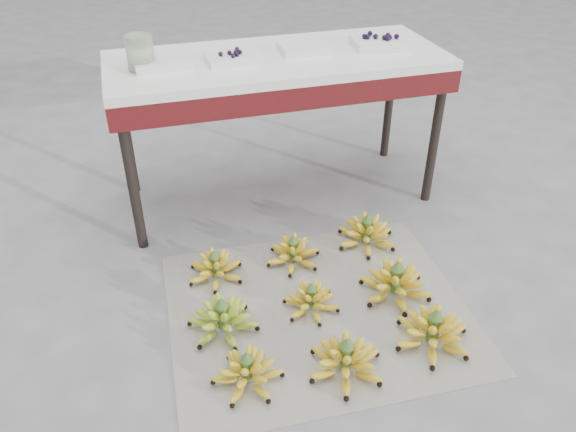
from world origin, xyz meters
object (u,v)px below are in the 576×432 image
object	(u,v)px
bunch_front_center	(346,360)
bunch_front_left	(247,372)
tray_far_left	(162,62)
glass_jar	(140,53)
bunch_front_right	(433,332)
bunch_mid_left	(223,319)
vendor_table	(277,74)
bunch_mid_right	(395,283)
bunch_back_center	(293,253)
bunch_back_left	(215,268)
tray_far_right	(380,43)
bunch_mid_center	(311,300)
bunch_back_right	(366,234)
tray_right	(304,48)
tray_left	(230,58)
newspaper_mat	(318,310)

from	to	relation	value
bunch_front_center	bunch_front_left	bearing A→B (deg)	-179.25
tray_far_left	glass_jar	distance (m)	0.11
bunch_front_left	glass_jar	bearing A→B (deg)	115.45
bunch_front_right	bunch_mid_left	size ratio (longest dim) A/B	1.04
tray_far_left	vendor_table	bearing A→B (deg)	0.03
bunch_mid_right	vendor_table	xyz separation A→B (m)	(-0.26, 0.96, 0.63)
bunch_back_center	vendor_table	distance (m)	0.90
bunch_back_left	vendor_table	size ratio (longest dim) A/B	0.18
tray_far_right	glass_jar	world-z (taller)	glass_jar
bunch_front_left	tray_far_right	bearing A→B (deg)	68.06
bunch_front_center	bunch_back_center	xyz separation A→B (m)	(0.00, 0.69, -0.01)
bunch_mid_left	tray_far_left	xyz separation A→B (m)	(-0.05, 0.96, 0.75)
bunch_mid_center	glass_jar	xyz separation A→B (m)	(-0.52, 0.93, 0.82)
bunch_mid_center	bunch_back_right	distance (m)	0.55
vendor_table	tray_far_right	size ratio (longest dim) A/B	5.68
bunch_front_center	bunch_mid_right	distance (m)	0.50
bunch_mid_right	bunch_back_center	size ratio (longest dim) A/B	1.16
bunch_front_right	tray_far_right	bearing A→B (deg)	98.59
vendor_table	bunch_back_left	bearing A→B (deg)	-127.12
bunch_front_center	tray_far_left	xyz separation A→B (m)	(-0.45, 1.30, 0.75)
tray_right	bunch_back_right	bearing A→B (deg)	-76.27
bunch_front_left	bunch_back_center	distance (m)	0.73
tray_left	tray_right	world-z (taller)	tray_left
bunch_back_left	tray_far_left	xyz separation A→B (m)	(-0.08, 0.62, 0.76)
tray_right	bunch_back_center	bearing A→B (deg)	-110.98
newspaper_mat	bunch_mid_right	bearing A→B (deg)	-0.66
newspaper_mat	glass_jar	size ratio (longest dim) A/B	7.99
bunch_front_center	bunch_back_center	world-z (taller)	bunch_front_center
bunch_mid_left	bunch_back_left	size ratio (longest dim) A/B	1.22
newspaper_mat	bunch_front_center	distance (m)	0.35
tray_right	tray_far_right	distance (m)	0.39
bunch_mid_center	bunch_back_left	bearing A→B (deg)	116.81
glass_jar	bunch_front_right	bearing A→B (deg)	-53.62
bunch_mid_right	bunch_back_right	xyz separation A→B (m)	(0.03, 0.38, -0.00)
newspaper_mat	bunch_front_left	world-z (taller)	bunch_front_left
newspaper_mat	vendor_table	world-z (taller)	vendor_table
bunch_mid_left	tray_right	bearing A→B (deg)	34.10
newspaper_mat	tray_left	world-z (taller)	tray_left
bunch_front_center	glass_jar	world-z (taller)	glass_jar
bunch_back_right	bunch_front_right	bearing A→B (deg)	-84.73
bunch_back_left	tray_far_left	world-z (taller)	tray_far_left
bunch_back_right	tray_left	size ratio (longest dim) A/B	1.36
bunch_front_left	bunch_mid_right	distance (m)	0.78
bunch_back_right	bunch_mid_right	bearing A→B (deg)	-87.78
tray_far_left	bunch_front_center	bearing A→B (deg)	-70.97
newspaper_mat	bunch_front_center	bearing A→B (deg)	-91.72
bunch_mid_center	tray_far_right	size ratio (longest dim) A/B	1.05
vendor_table	tray_left	bearing A→B (deg)	-172.20
bunch_mid_left	tray_right	distance (m)	1.39
bunch_back_left	bunch_front_center	bearing A→B (deg)	-74.07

